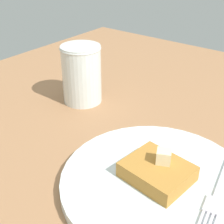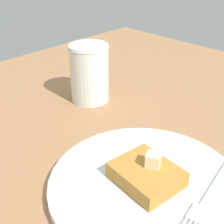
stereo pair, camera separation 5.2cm
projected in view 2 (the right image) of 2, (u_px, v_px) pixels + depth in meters
table_surface at (149, 172)px, 47.10cm from camera, size 113.11×113.11×2.02cm
plate at (146, 184)px, 42.03cm from camera, size 26.19×26.19×1.55cm
toast_slice_center at (146, 175)px, 41.16cm from camera, size 8.12×9.29×2.21cm
butter_pat_primary at (153, 160)px, 40.56cm from camera, size 2.35×2.44×1.90cm
fork at (206, 202)px, 38.21cm from camera, size 16.02×3.98×0.36cm
syrup_jar at (90, 76)px, 63.05cm from camera, size 8.01×8.01×11.72cm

